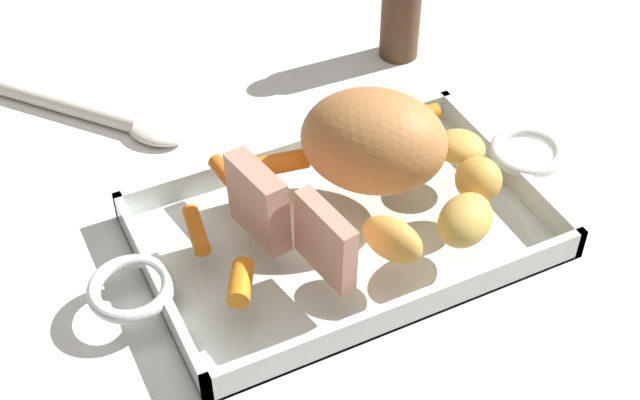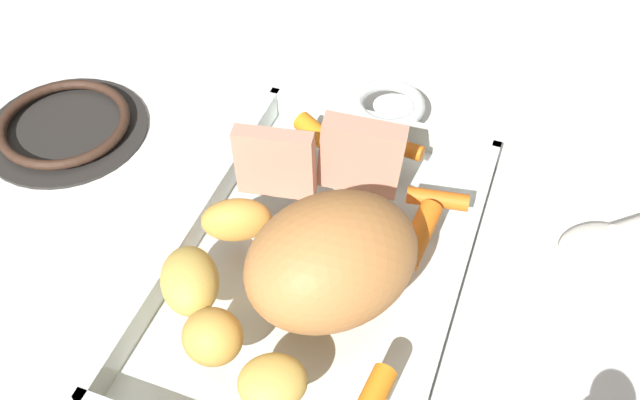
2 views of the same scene
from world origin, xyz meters
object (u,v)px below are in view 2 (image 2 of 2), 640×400
at_px(roast_slice_thick, 275,163).
at_px(potato_corner, 213,337).
at_px(potato_golden_large, 273,382).
at_px(stove_burner_rear, 65,126).
at_px(baby_carrot_short, 438,199).
at_px(roast_slice_outer, 361,156).
at_px(potato_halved, 190,281).
at_px(potato_golden_small, 236,220).
at_px(roasting_dish, 319,266).
at_px(baby_carrot_long, 396,146).
at_px(pork_roast, 332,260).
at_px(baby_carrot_southeast, 315,132).
at_px(baby_carrot_northwest, 419,235).

bearing_deg(roast_slice_thick, potato_corner, -173.02).
xyz_separation_m(potato_golden_large, stove_burner_rear, (0.21, 0.32, -0.04)).
bearing_deg(baby_carrot_short, roast_slice_outer, 90.48).
height_order(roast_slice_outer, potato_halved, roast_slice_outer).
distance_m(roast_slice_thick, potato_golden_small, 0.06).
xyz_separation_m(roasting_dish, potato_corner, (-0.12, 0.04, 0.04)).
relative_size(potato_golden_small, stove_burner_rear, 0.35).
xyz_separation_m(baby_carrot_long, potato_corner, (-0.25, 0.06, 0.01)).
relative_size(roast_slice_thick, potato_golden_large, 1.39).
relative_size(roast_slice_outer, roast_slice_thick, 1.04).
distance_m(pork_roast, potato_golden_large, 0.10).
xyz_separation_m(baby_carrot_long, potato_halved, (-0.21, 0.10, 0.01)).
bearing_deg(baby_carrot_short, stove_burner_rear, 90.11).
relative_size(roast_slice_thick, baby_carrot_long, 1.31).
height_order(roast_slice_thick, potato_golden_small, roast_slice_thick).
height_order(roast_slice_outer, stove_burner_rear, roast_slice_outer).
bearing_deg(baby_carrot_southeast, potato_corner, -177.36).
bearing_deg(potato_halved, pork_roast, -70.45).
bearing_deg(roast_slice_outer, potato_halved, 151.86).
bearing_deg(roast_slice_outer, pork_roast, -172.11).
relative_size(roasting_dish, baby_carrot_short, 9.00).
height_order(pork_roast, potato_golden_small, pork_roast).
xyz_separation_m(potato_halved, potato_golden_small, (0.07, -0.01, -0.00)).
distance_m(roast_slice_outer, baby_carrot_northwest, 0.08).
bearing_deg(roast_slice_outer, roast_slice_thick, 115.61).
xyz_separation_m(roast_slice_thick, baby_carrot_southeast, (0.07, -0.01, -0.02)).
distance_m(pork_roast, potato_corner, 0.10).
distance_m(baby_carrot_northwest, potato_halved, 0.19).
distance_m(pork_roast, potato_golden_small, 0.10).
relative_size(baby_carrot_southeast, baby_carrot_long, 0.81).
xyz_separation_m(pork_roast, potato_corner, (-0.07, 0.06, -0.03)).
height_order(roasting_dish, roast_slice_outer, roast_slice_outer).
height_order(pork_roast, baby_carrot_short, pork_roast).
height_order(roast_slice_outer, potato_corner, roast_slice_outer).
relative_size(baby_carrot_northwest, potato_golden_large, 1.27).
xyz_separation_m(roast_slice_outer, potato_golden_large, (-0.21, -0.01, -0.02)).
distance_m(baby_carrot_short, potato_golden_small, 0.17).
bearing_deg(roasting_dish, baby_carrot_short, -44.76).
height_order(pork_roast, baby_carrot_long, pork_roast).
height_order(baby_carrot_short, stove_burner_rear, baby_carrot_short).
bearing_deg(roast_slice_thick, baby_carrot_short, -76.70).
bearing_deg(stove_burner_rear, potato_halved, -124.34).
bearing_deg(baby_carrot_long, roasting_dish, 168.18).
bearing_deg(baby_carrot_southeast, stove_burner_rear, 99.09).
bearing_deg(roasting_dish, roast_slice_outer, -6.49).
height_order(baby_carrot_long, stove_burner_rear, baby_carrot_long).
distance_m(roasting_dish, baby_carrot_southeast, 0.13).
xyz_separation_m(roasting_dish, roast_slice_thick, (0.05, 0.06, 0.06)).
relative_size(roast_slice_thick, baby_carrot_northwest, 1.10).
distance_m(baby_carrot_short, potato_golden_large, 0.22).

